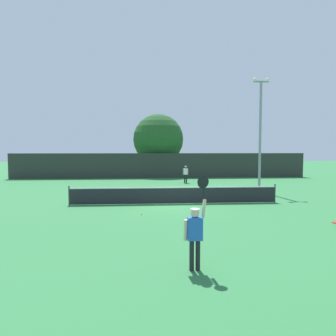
# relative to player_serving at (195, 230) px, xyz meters

# --- Properties ---
(ground_plane) EXTENTS (120.00, 120.00, 0.00)m
(ground_plane) POSITION_rel_player_serving_xyz_m (0.38, 9.44, -1.06)
(ground_plane) COLOR #2D723D
(tennis_net) EXTENTS (11.83, 0.08, 1.07)m
(tennis_net) POSITION_rel_player_serving_xyz_m (0.38, 9.44, -0.54)
(tennis_net) COLOR #232328
(tennis_net) RESTS_ON ground
(perimeter_fence) EXTENTS (31.80, 0.12, 2.67)m
(perimeter_fence) POSITION_rel_player_serving_xyz_m (0.38, 24.95, 0.28)
(perimeter_fence) COLOR #2D332D
(perimeter_fence) RESTS_ON ground
(player_serving) EXTENTS (0.68, 0.39, 2.43)m
(player_serving) POSITION_rel_player_serving_xyz_m (0.00, 0.00, 0.00)
(player_serving) COLOR blue
(player_serving) RESTS_ON ground
(player_receiving) EXTENTS (0.57, 0.23, 1.55)m
(player_receiving) POSITION_rel_player_serving_xyz_m (2.40, 19.98, -0.11)
(player_receiving) COLOR white
(player_receiving) RESTS_ON ground
(tennis_ball) EXTENTS (0.07, 0.07, 0.07)m
(tennis_ball) POSITION_rel_player_serving_xyz_m (-1.46, 6.76, -1.02)
(tennis_ball) COLOR #CCE033
(tennis_ball) RESTS_ON ground
(spare_racket) EXTENTS (0.28, 0.52, 0.04)m
(spare_racket) POSITION_rel_player_serving_xyz_m (6.73, 4.45, -1.04)
(spare_racket) COLOR black
(spare_racket) RESTS_ON ground
(light_pole) EXTENTS (1.18, 0.28, 8.20)m
(light_pole) POSITION_rel_player_serving_xyz_m (7.01, 13.85, 3.61)
(light_pole) COLOR gray
(light_pole) RESTS_ON ground
(large_tree) EXTENTS (5.90, 5.90, 7.22)m
(large_tree) POSITION_rel_player_serving_xyz_m (0.25, 28.16, 3.21)
(large_tree) COLOR brown
(large_tree) RESTS_ON ground
(parked_car_near) EXTENTS (1.97, 4.23, 1.69)m
(parked_car_near) POSITION_rel_player_serving_xyz_m (-7.04, 33.51, -0.28)
(parked_car_near) COLOR #B7B7BC
(parked_car_near) RESTS_ON ground
(parked_car_mid) EXTENTS (2.36, 4.39, 1.69)m
(parked_car_mid) POSITION_rel_player_serving_xyz_m (6.47, 32.16, -0.28)
(parked_car_mid) COLOR #B7B7BC
(parked_car_mid) RESTS_ON ground
(parked_car_far) EXTENTS (2.44, 4.41, 1.69)m
(parked_car_far) POSITION_rel_player_serving_xyz_m (10.35, 32.64, -0.28)
(parked_car_far) COLOR navy
(parked_car_far) RESTS_ON ground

